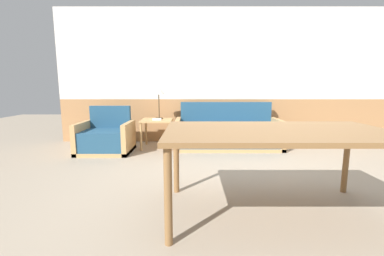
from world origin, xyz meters
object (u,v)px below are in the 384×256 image
object	(u,v)px
couch	(227,134)
side_table	(156,124)
dining_table	(277,137)
armchair	(106,138)
table_lamp	(158,92)

from	to	relation	value
couch	side_table	xyz separation A→B (m)	(-1.34, -0.00, 0.20)
couch	dining_table	bearing A→B (deg)	-88.36
couch	armchair	size ratio (longest dim) A/B	2.18
table_lamp	dining_table	distance (m)	3.03
table_lamp	dining_table	bearing A→B (deg)	-62.77
armchair	side_table	xyz separation A→B (m)	(0.86, 0.34, 0.21)
armchair	table_lamp	size ratio (longest dim) A/B	1.48
couch	table_lamp	world-z (taller)	table_lamp
side_table	couch	bearing A→B (deg)	0.19
couch	armchair	world-z (taller)	couch
armchair	dining_table	bearing A→B (deg)	-47.55
couch	dining_table	distance (m)	2.63
armchair	side_table	distance (m)	0.95
table_lamp	couch	bearing A→B (deg)	-4.20
armchair	side_table	world-z (taller)	armchair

